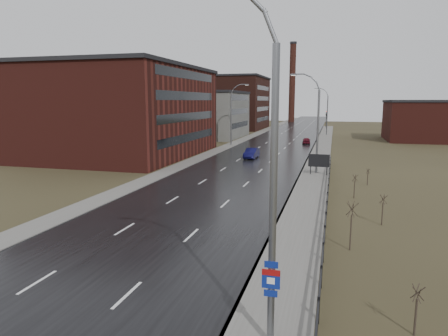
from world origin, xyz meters
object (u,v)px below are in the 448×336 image
Objects in this scene: streetlight_main at (263,172)px; car_far at (306,141)px; car_near at (252,154)px; billboard at (319,161)px.

streetlight_main is 3.24× the size of car_far.
car_near is 22.96m from car_far.
streetlight_main is 45.47m from car_near.
streetlight_main is 4.91× the size of billboard.
car_far is at bearing 96.13° from billboard.
streetlight_main is 66.54m from car_far.
billboard is at bearing 88.90° from streetlight_main.
billboard is 15.20m from car_near.
car_far is (6.35, 22.07, -0.10)m from car_near.
streetlight_main is at bearing -76.97° from car_near.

